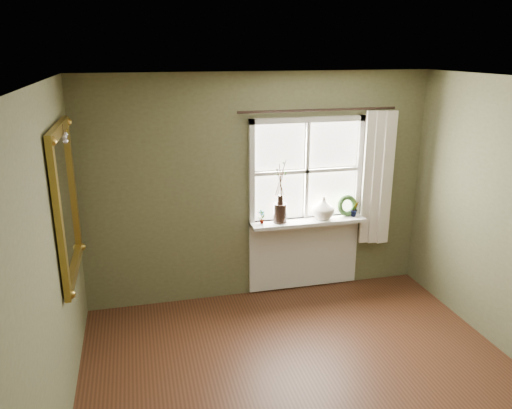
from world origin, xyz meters
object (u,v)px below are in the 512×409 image
object	(u,v)px
cream_vase	(323,208)
gilt_mirror	(66,202)
wreath	(347,208)
dark_jug	(280,213)

from	to	relation	value
cream_vase	gilt_mirror	xyz separation A→B (m)	(-2.70, -0.79, 0.51)
wreath	gilt_mirror	size ratio (longest dim) A/B	0.19
dark_jug	gilt_mirror	bearing A→B (deg)	-160.06
dark_jug	cream_vase	distance (m)	0.53
dark_jug	wreath	xyz separation A→B (m)	(0.84, 0.04, -0.01)
cream_vase	wreath	distance (m)	0.32
cream_vase	dark_jug	bearing A→B (deg)	180.00
dark_jug	wreath	world-z (taller)	wreath
wreath	gilt_mirror	xyz separation A→B (m)	(-3.01, -0.83, 0.54)
dark_jug	gilt_mirror	size ratio (longest dim) A/B	0.17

